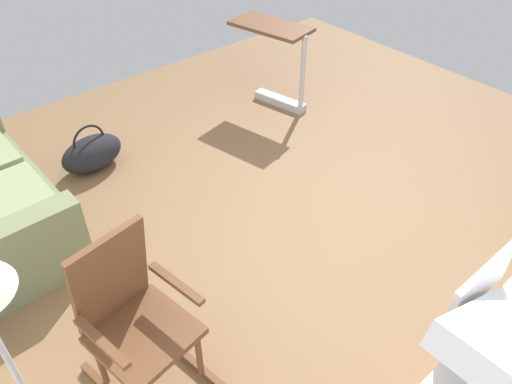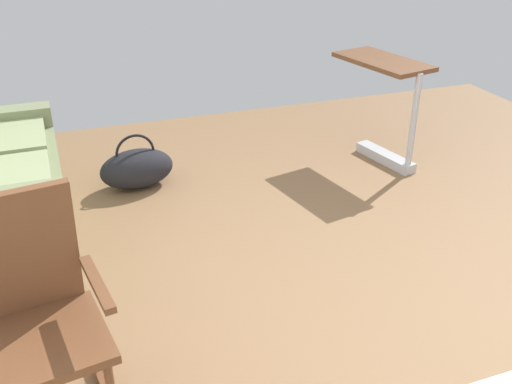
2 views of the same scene
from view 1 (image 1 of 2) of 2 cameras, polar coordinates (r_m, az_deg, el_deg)
The scene contains 4 objects.
ground_plane at distance 3.90m, azimuth 6.51°, elevation -3.96°, with size 6.38×6.38×0.00m, color olive.
rocking_chair at distance 2.74m, azimuth -13.81°, elevation -14.13°, with size 0.83×0.59×1.05m.
overbed_table at distance 5.23m, azimuth 2.41°, elevation 15.28°, with size 0.88×0.56×0.84m.
duffel_bag at distance 4.62m, azimuth -18.24°, elevation 4.25°, with size 0.38×0.59×0.43m.
Camera 1 is at (-1.88, 2.15, 2.66)m, focal length 35.01 mm.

